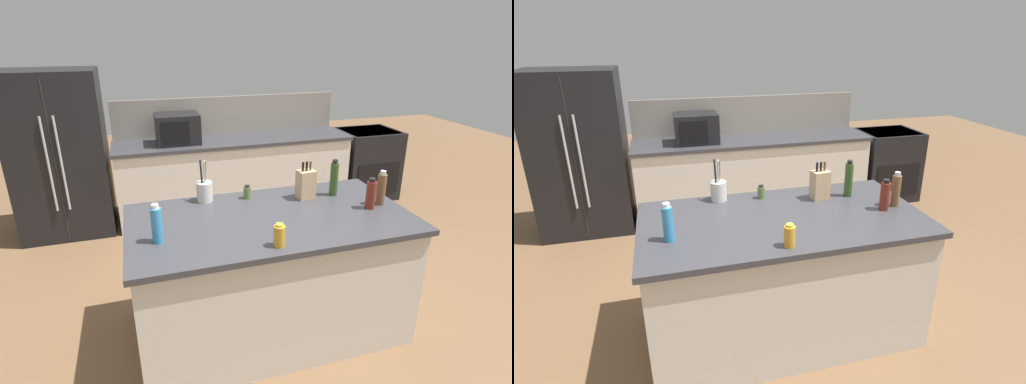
# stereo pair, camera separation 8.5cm
# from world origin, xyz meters

# --- Properties ---
(ground_plane) EXTENTS (14.00, 14.00, 0.00)m
(ground_plane) POSITION_xyz_m (0.00, 0.00, 0.00)
(ground_plane) COLOR brown
(back_counter_run) EXTENTS (2.84, 0.66, 0.94)m
(back_counter_run) POSITION_xyz_m (0.30, 2.20, 0.47)
(back_counter_run) COLOR beige
(back_counter_run) RESTS_ON ground_plane
(wall_backsplash) EXTENTS (2.80, 0.03, 0.46)m
(wall_backsplash) POSITION_xyz_m (0.30, 2.52, 1.17)
(wall_backsplash) COLOR gray
(wall_backsplash) RESTS_ON back_counter_run
(kitchen_island) EXTENTS (1.95, 1.02, 0.94)m
(kitchen_island) POSITION_xyz_m (0.00, 0.00, 0.47)
(kitchen_island) COLOR beige
(kitchen_island) RESTS_ON ground_plane
(refrigerator) EXTENTS (0.95, 0.75, 1.78)m
(refrigerator) POSITION_xyz_m (-1.64, 2.25, 0.89)
(refrigerator) COLOR black
(refrigerator) RESTS_ON ground_plane
(range_oven) EXTENTS (0.76, 0.65, 0.92)m
(range_oven) POSITION_xyz_m (2.14, 2.20, 0.47)
(range_oven) COLOR black
(range_oven) RESTS_ON ground_plane
(microwave) EXTENTS (0.49, 0.39, 0.34)m
(microwave) POSITION_xyz_m (-0.37, 2.20, 1.11)
(microwave) COLOR black
(microwave) RESTS_ON back_counter_run
(knife_block) EXTENTS (0.14, 0.12, 0.29)m
(knife_block) POSITION_xyz_m (0.36, 0.25, 1.05)
(knife_block) COLOR tan
(knife_block) RESTS_ON kitchen_island
(utensil_crock) EXTENTS (0.12, 0.12, 0.32)m
(utensil_crock) POSITION_xyz_m (-0.38, 0.41, 1.02)
(utensil_crock) COLOR beige
(utensil_crock) RESTS_ON kitchen_island
(honey_jar) EXTENTS (0.07, 0.07, 0.15)m
(honey_jar) POSITION_xyz_m (-0.09, -0.40, 1.01)
(honey_jar) COLOR gold
(honey_jar) RESTS_ON kitchen_island
(vinegar_bottle) EXTENTS (0.07, 0.07, 0.23)m
(vinegar_bottle) POSITION_xyz_m (0.73, -0.07, 1.05)
(vinegar_bottle) COLOR maroon
(vinegar_bottle) RESTS_ON kitchen_island
(olive_oil_bottle) EXTENTS (0.06, 0.06, 0.29)m
(olive_oil_bottle) POSITION_xyz_m (0.60, 0.24, 1.08)
(olive_oil_bottle) COLOR #2D4C1E
(olive_oil_bottle) RESTS_ON kitchen_island
(dish_soap_bottle) EXTENTS (0.07, 0.07, 0.25)m
(dish_soap_bottle) POSITION_xyz_m (-0.77, -0.14, 1.06)
(dish_soap_bottle) COLOR #3384BC
(dish_soap_bottle) RESTS_ON kitchen_island
(spice_jar_oregano) EXTENTS (0.06, 0.06, 0.11)m
(spice_jar_oregano) POSITION_xyz_m (-0.07, 0.37, 0.99)
(spice_jar_oregano) COLOR #567038
(spice_jar_oregano) RESTS_ON kitchen_island
(pepper_grinder) EXTENTS (0.06, 0.06, 0.26)m
(pepper_grinder) POSITION_xyz_m (0.84, -0.03, 1.06)
(pepper_grinder) COLOR brown
(pepper_grinder) RESTS_ON kitchen_island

